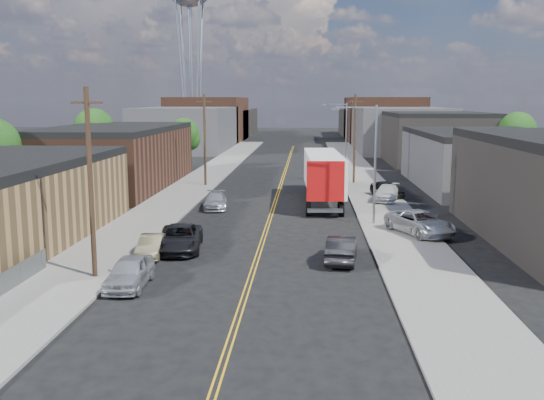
# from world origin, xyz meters

# --- Properties ---
(ground) EXTENTS (260.00, 260.00, 0.00)m
(ground) POSITION_xyz_m (0.00, 60.00, 0.00)
(ground) COLOR black
(ground) RESTS_ON ground
(centerline) EXTENTS (0.32, 120.00, 0.01)m
(centerline) POSITION_xyz_m (0.00, 45.00, 0.01)
(centerline) COLOR gold
(centerline) RESTS_ON ground
(sidewalk_left) EXTENTS (5.00, 140.00, 0.15)m
(sidewalk_left) POSITION_xyz_m (-9.50, 45.00, 0.07)
(sidewalk_left) COLOR slate
(sidewalk_left) RESTS_ON ground
(sidewalk_right) EXTENTS (5.00, 140.00, 0.15)m
(sidewalk_right) POSITION_xyz_m (9.50, 45.00, 0.07)
(sidewalk_right) COLOR slate
(sidewalk_right) RESTS_ON ground
(warehouse_brown) EXTENTS (12.00, 26.00, 6.60)m
(warehouse_brown) POSITION_xyz_m (-18.00, 44.00, 3.30)
(warehouse_brown) COLOR #43271A
(warehouse_brown) RESTS_ON ground
(industrial_right_b) EXTENTS (14.00, 24.00, 6.10)m
(industrial_right_b) POSITION_xyz_m (22.00, 46.00, 3.05)
(industrial_right_b) COLOR #39393C
(industrial_right_b) RESTS_ON ground
(industrial_right_c) EXTENTS (14.00, 22.00, 7.60)m
(industrial_right_c) POSITION_xyz_m (22.00, 72.00, 3.80)
(industrial_right_c) COLOR black
(industrial_right_c) RESTS_ON ground
(skyline_left_a) EXTENTS (16.00, 30.00, 8.00)m
(skyline_left_a) POSITION_xyz_m (-20.00, 95.00, 4.00)
(skyline_left_a) COLOR #39393C
(skyline_left_a) RESTS_ON ground
(skyline_right_a) EXTENTS (16.00, 30.00, 8.00)m
(skyline_right_a) POSITION_xyz_m (20.00, 95.00, 4.00)
(skyline_right_a) COLOR #39393C
(skyline_right_a) RESTS_ON ground
(skyline_left_b) EXTENTS (16.00, 26.00, 10.00)m
(skyline_left_b) POSITION_xyz_m (-20.00, 120.00, 5.00)
(skyline_left_b) COLOR #43271A
(skyline_left_b) RESTS_ON ground
(skyline_right_b) EXTENTS (16.00, 26.00, 10.00)m
(skyline_right_b) POSITION_xyz_m (20.00, 120.00, 5.00)
(skyline_right_b) COLOR #43271A
(skyline_right_b) RESTS_ON ground
(skyline_left_c) EXTENTS (16.00, 40.00, 7.00)m
(skyline_left_c) POSITION_xyz_m (-20.00, 140.00, 3.50)
(skyline_left_c) COLOR black
(skyline_left_c) RESTS_ON ground
(skyline_right_c) EXTENTS (16.00, 40.00, 7.00)m
(skyline_right_c) POSITION_xyz_m (20.00, 140.00, 3.50)
(skyline_right_c) COLOR black
(skyline_right_c) RESTS_ON ground
(streetlight_near) EXTENTS (3.39, 0.25, 9.00)m
(streetlight_near) POSITION_xyz_m (7.60, 25.00, 5.33)
(streetlight_near) COLOR gray
(streetlight_near) RESTS_ON ground
(streetlight_far) EXTENTS (3.39, 0.25, 9.00)m
(streetlight_far) POSITION_xyz_m (7.60, 60.00, 5.33)
(streetlight_far) COLOR gray
(streetlight_far) RESTS_ON ground
(utility_pole_left_near) EXTENTS (1.60, 0.26, 10.00)m
(utility_pole_left_near) POSITION_xyz_m (-8.20, 10.00, 5.14)
(utility_pole_left_near) COLOR black
(utility_pole_left_near) RESTS_ON ground
(utility_pole_left_far) EXTENTS (1.60, 0.26, 10.00)m
(utility_pole_left_far) POSITION_xyz_m (-8.20, 45.00, 5.14)
(utility_pole_left_far) COLOR black
(utility_pole_left_far) RESTS_ON ground
(utility_pole_right) EXTENTS (1.60, 0.26, 10.00)m
(utility_pole_right) POSITION_xyz_m (8.20, 48.00, 5.14)
(utility_pole_right) COLOR black
(utility_pole_right) RESTS_ON ground
(tree_left_mid) EXTENTS (5.10, 5.04, 8.37)m
(tree_left_mid) POSITION_xyz_m (-23.94, 55.00, 5.48)
(tree_left_mid) COLOR black
(tree_left_mid) RESTS_ON ground
(tree_left_far) EXTENTS (4.35, 4.20, 6.97)m
(tree_left_far) POSITION_xyz_m (-13.94, 62.00, 4.57)
(tree_left_far) COLOR black
(tree_left_far) RESTS_ON ground
(tree_right_far) EXTENTS (4.85, 4.76, 7.91)m
(tree_right_far) POSITION_xyz_m (30.06, 60.00, 5.18)
(tree_right_far) COLOR black
(tree_right_far) RESTS_ON ground
(semi_truck) EXTENTS (3.56, 17.59, 4.59)m
(semi_truck) POSITION_xyz_m (4.40, 36.05, 2.62)
(semi_truck) COLOR silver
(semi_truck) RESTS_ON ground
(car_left_a) EXTENTS (1.93, 4.61, 1.56)m
(car_left_a) POSITION_xyz_m (-5.94, 8.68, 0.78)
(car_left_a) COLOR silver
(car_left_a) RESTS_ON ground
(car_left_b) EXTENTS (1.68, 4.01, 1.29)m
(car_left_b) POSITION_xyz_m (-6.40, 14.78, 0.64)
(car_left_b) COLOR #79704F
(car_left_b) RESTS_ON ground
(car_left_c) EXTENTS (3.24, 5.96, 1.58)m
(car_left_c) POSITION_xyz_m (-5.00, 16.29, 0.79)
(car_left_c) COLOR black
(car_left_c) RESTS_ON ground
(car_left_d) EXTENTS (2.46, 4.91, 1.37)m
(car_left_d) POSITION_xyz_m (-5.00, 31.16, 0.68)
(car_left_d) COLOR #B9BCBF
(car_left_d) RESTS_ON ground
(car_right_oncoming) EXTENTS (2.18, 4.86, 1.55)m
(car_right_oncoming) POSITION_xyz_m (5.00, 14.16, 0.77)
(car_right_oncoming) COLOR black
(car_right_oncoming) RESTS_ON ground
(car_right_lot_a) EXTENTS (4.86, 6.39, 1.61)m
(car_right_lot_a) POSITION_xyz_m (10.79, 21.31, 0.96)
(car_right_lot_a) COLOR #BBBFC1
(car_right_lot_a) RESTS_ON sidewalk_right
(car_right_lot_b) EXTENTS (3.24, 5.25, 1.42)m
(car_right_lot_b) POSITION_xyz_m (10.33, 35.59, 0.86)
(car_right_lot_b) COLOR silver
(car_right_lot_b) RESTS_ON sidewalk_right
(car_right_lot_c) EXTENTS (3.30, 4.77, 1.51)m
(car_right_lot_c) POSITION_xyz_m (10.64, 37.89, 0.90)
(car_right_lot_c) COLOR black
(car_right_lot_c) RESTS_ON sidewalk_right
(car_ahead_truck) EXTENTS (2.49, 4.79, 1.29)m
(car_ahead_truck) POSITION_xyz_m (4.31, 42.00, 0.64)
(car_ahead_truck) COLOR black
(car_ahead_truck) RESTS_ON ground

